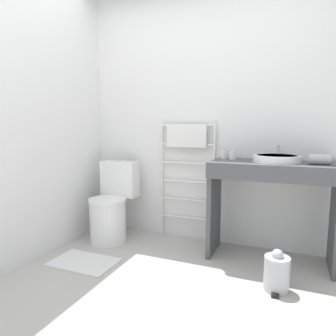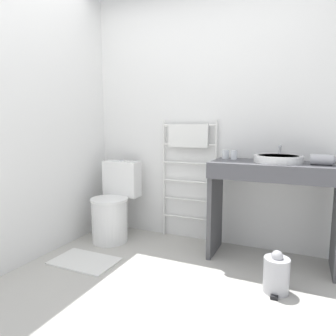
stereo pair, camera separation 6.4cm
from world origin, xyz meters
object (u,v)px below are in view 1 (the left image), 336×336
towel_radiator (187,154)px  sink_basin (277,158)px  trash_bin (277,272)px  cup_near_edge (233,155)px  toilet (111,208)px  hair_dryer (321,159)px  cup_near_wall (224,154)px

towel_radiator → sink_basin: bearing=-12.2°
trash_bin → cup_near_edge: bearing=126.5°
toilet → cup_near_edge: 1.34m
towel_radiator → hair_dryer: (1.21, -0.23, 0.02)m
toilet → trash_bin: bearing=-13.3°
cup_near_wall → trash_bin: cup_near_wall is taller
cup_near_wall → trash_bin: bearing=-49.9°
trash_bin → hair_dryer: bearing=60.2°
trash_bin → toilet: bearing=166.7°
towel_radiator → hair_dryer: 1.23m
sink_basin → trash_bin: bearing=-83.4°
toilet → trash_bin: size_ratio=2.67×
toilet → trash_bin: toilet is taller
towel_radiator → trash_bin: 1.40m
sink_basin → cup_near_wall: size_ratio=4.89×
cup_near_edge → trash_bin: bearing=-53.5°
towel_radiator → trash_bin: bearing=-37.2°
cup_near_wall → hair_dryer: bearing=-11.1°
cup_near_wall → trash_bin: size_ratio=0.26×
toilet → sink_basin: (1.58, 0.13, 0.56)m
hair_dryer → trash_bin: hair_dryer is taller
sink_basin → trash_bin: size_ratio=1.29×
toilet → sink_basin: bearing=4.7°
toilet → towel_radiator: towel_radiator is taller
towel_radiator → hair_dryer: towel_radiator is taller
towel_radiator → sink_basin: size_ratio=3.12×
hair_dryer → sink_basin: bearing=172.8°
cup_near_edge → trash_bin: size_ratio=0.26×
sink_basin → trash_bin: (0.06, -0.52, -0.77)m
towel_radiator → cup_near_wall: bearing=-10.4°
sink_basin → cup_near_wall: (-0.47, 0.12, 0.01)m
toilet → hair_dryer: (1.92, 0.09, 0.58)m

